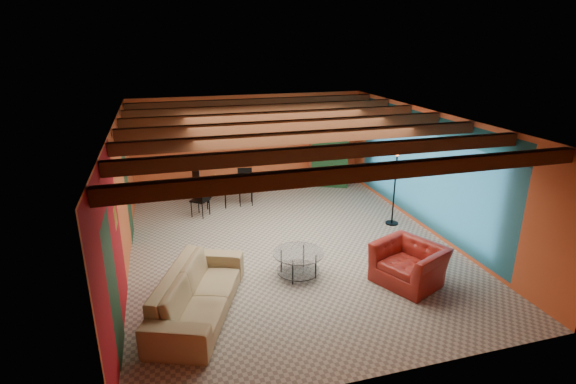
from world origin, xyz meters
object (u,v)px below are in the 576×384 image
object	(u,v)px
floor_lamp	(395,186)
vase	(215,167)
dining_table	(216,188)
armchair	(409,264)
potted_plant	(328,117)
sofa	(198,292)
armoire	(327,156)
coffee_table	(298,264)

from	to	relation	value
floor_lamp	vase	xyz separation A→B (m)	(-3.83, 2.35, 0.12)
vase	dining_table	bearing A→B (deg)	0.00
floor_lamp	vase	bearing A→B (deg)	148.44
armchair	potted_plant	bearing A→B (deg)	149.18
armchair	vase	size ratio (longest dim) A/B	6.39
sofa	armoire	distance (m)	7.06
sofa	potted_plant	bearing A→B (deg)	-15.51
potted_plant	coffee_table	bearing A→B (deg)	-116.16
dining_table	floor_lamp	xyz separation A→B (m)	(3.83, -2.35, 0.45)
sofa	armchair	xyz separation A→B (m)	(3.70, -0.11, 0.00)
dining_table	armoire	bearing A→B (deg)	14.24
coffee_table	sofa	bearing A→B (deg)	-160.34
sofa	potted_plant	size ratio (longest dim) A/B	4.92
armoire	floor_lamp	size ratio (longest dim) A/B	0.95
armchair	armoire	world-z (taller)	armoire
armchair	armoire	size ratio (longest dim) A/B	0.63
coffee_table	dining_table	world-z (taller)	dining_table
floor_lamp	coffee_table	bearing A→B (deg)	-149.25
potted_plant	armchair	bearing A→B (deg)	-95.92
armoire	vase	xyz separation A→B (m)	(-3.38, -0.86, 0.17)
floor_lamp	armchair	bearing A→B (deg)	-112.74
sofa	armchair	distance (m)	3.70
dining_table	armoire	size ratio (longest dim) A/B	1.05
dining_table	potted_plant	bearing A→B (deg)	14.24
potted_plant	dining_table	bearing A→B (deg)	-165.76
coffee_table	vase	size ratio (longest dim) A/B	5.35
dining_table	vase	distance (m)	0.57
armoire	potted_plant	world-z (taller)	potted_plant
armchair	dining_table	distance (m)	5.58
armchair	floor_lamp	bearing A→B (deg)	132.35
sofa	potted_plant	distance (m)	7.23
armchair	armoire	bearing A→B (deg)	149.18
potted_plant	armoire	bearing A→B (deg)	0.00
armchair	vase	xyz separation A→B (m)	(-2.79, 4.83, 0.69)
armoire	vase	distance (m)	3.49
sofa	armoire	size ratio (longest dim) A/B	1.40
armchair	vase	bearing A→B (deg)	-174.92
dining_table	floor_lamp	distance (m)	4.51
dining_table	armoire	distance (m)	3.51
coffee_table	potted_plant	bearing A→B (deg)	63.84
armoire	dining_table	bearing A→B (deg)	-141.26
armoire	potted_plant	xyz separation A→B (m)	(0.00, 0.00, 1.14)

